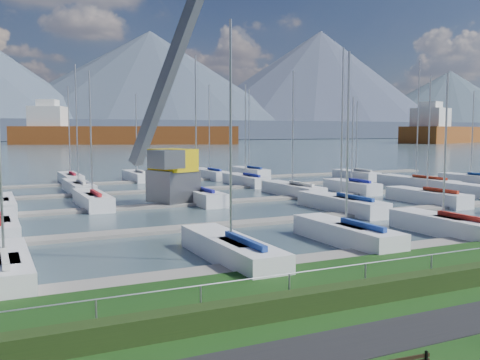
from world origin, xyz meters
TOP-DOWN VIEW (x-y plane):
  - path at (0.00, -3.00)m, footprint 160.00×2.00m
  - water at (0.00, 260.00)m, footprint 800.00×540.00m
  - hedge at (0.00, -0.40)m, footprint 80.00×0.70m
  - fence at (0.00, 0.00)m, footprint 80.00×0.04m
  - foothill at (0.00, 330.00)m, footprint 900.00×80.00m
  - mountains at (7.35, 404.62)m, footprint 1190.00×360.00m
  - docks at (0.00, 26.00)m, footprint 90.00×41.60m
  - crane at (1.67, 28.44)m, footprint 7.55×12.98m
  - cargo_ship_mid at (40.02, 221.05)m, footprint 96.51×52.90m
  - cargo_ship_east at (201.28, 183.52)m, footprint 92.35×50.41m
  - sailboat_fleet at (-1.12, 27.75)m, footprint 74.65×49.32m

SIDE VIEW (x-z plane):
  - water at x=0.00m, z-range -0.50..-0.30m
  - docks at x=0.00m, z-range -0.34..-0.09m
  - path at x=0.00m, z-range -0.01..0.03m
  - hedge at x=0.00m, z-range 0.00..0.70m
  - fence at x=0.00m, z-range 1.18..1.22m
  - cargo_ship_mid at x=40.02m, z-range -7.18..14.32m
  - cargo_ship_east at x=201.28m, z-range -7.14..14.36m
  - crane at x=1.67m, z-range -5.85..16.50m
  - sailboat_fleet at x=-1.12m, z-range -1.43..12.13m
  - foothill at x=0.00m, z-range 0.00..12.00m
  - mountains at x=7.35m, z-range -10.82..104.18m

